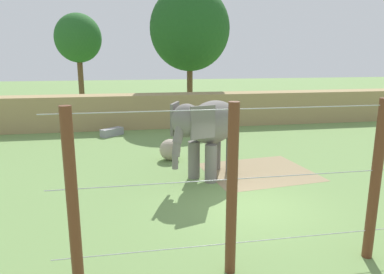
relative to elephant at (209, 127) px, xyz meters
name	(u,v)px	position (x,y,z in m)	size (l,w,h in m)	color
ground_plane	(250,206)	(0.67, -2.93, -2.00)	(120.00, 120.00, 0.00)	#6B8E4C
dirt_patch	(259,172)	(2.15, 0.24, -2.00)	(4.19, 3.64, 0.01)	#937F5B
embankment_wall	(183,110)	(0.67, 10.50, -0.92)	(36.00, 1.80, 2.16)	tan
elephant	(209,127)	(0.00, 0.00, 0.00)	(3.47, 3.32, 3.02)	slate
enrichment_ball	(170,150)	(-1.19, 2.58, -1.52)	(0.96, 0.96, 0.96)	tan
cable_fence	(305,186)	(0.70, -6.25, -0.12)	(10.62, 0.23, 3.76)	brown
feed_trough	(112,132)	(-3.97, 8.18, -1.78)	(1.38, 1.31, 0.44)	gray
tree_far_left	(190,29)	(1.82, 14.59, 4.56)	(5.98, 5.98, 9.71)	brown
tree_left_of_centre	(78,39)	(-6.69, 17.98, 3.92)	(3.70, 3.70, 7.92)	brown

